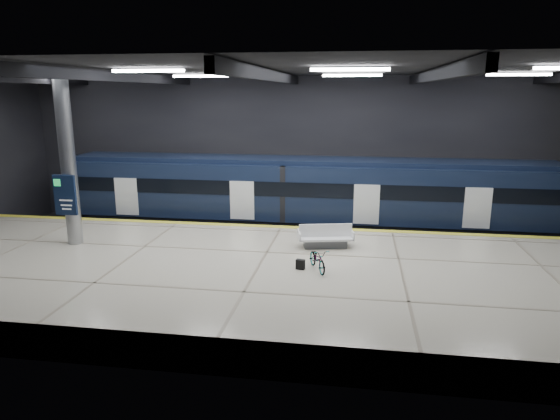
# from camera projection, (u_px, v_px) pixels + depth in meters

# --- Properties ---
(ground) EXTENTS (30.00, 30.00, 0.00)m
(ground) POSITION_uv_depth(u_px,v_px,m) (271.00, 270.00, 20.57)
(ground) COLOR black
(ground) RESTS_ON ground
(room_shell) EXTENTS (30.10, 16.10, 8.05)m
(room_shell) POSITION_uv_depth(u_px,v_px,m) (271.00, 130.00, 19.26)
(room_shell) COLOR black
(room_shell) RESTS_ON ground
(platform) EXTENTS (30.00, 11.00, 1.10)m
(platform) POSITION_uv_depth(u_px,v_px,m) (260.00, 279.00, 18.04)
(platform) COLOR beige
(platform) RESTS_ON ground
(safety_strip) EXTENTS (30.00, 0.40, 0.01)m
(safety_strip) POSITION_uv_depth(u_px,v_px,m) (281.00, 227.00, 22.96)
(safety_strip) COLOR yellow
(safety_strip) RESTS_ON platform
(rails) EXTENTS (30.00, 1.52, 0.16)m
(rails) POSITION_uv_depth(u_px,v_px,m) (289.00, 232.00, 25.84)
(rails) COLOR gray
(rails) RESTS_ON ground
(train) EXTENTS (29.40, 2.84, 3.79)m
(train) POSITION_uv_depth(u_px,v_px,m) (342.00, 196.00, 24.99)
(train) COLOR black
(train) RESTS_ON ground
(bench) EXTENTS (2.32, 1.36, 0.96)m
(bench) POSITION_uv_depth(u_px,v_px,m) (325.00, 239.00, 19.88)
(bench) COLOR #595B60
(bench) RESTS_ON platform
(bicycle) EXTENTS (1.09, 1.62, 0.80)m
(bicycle) POSITION_uv_depth(u_px,v_px,m) (318.00, 259.00, 17.31)
(bicycle) COLOR #99999E
(bicycle) RESTS_ON platform
(pannier_bag) EXTENTS (0.33, 0.24, 0.35)m
(pannier_bag) POSITION_uv_depth(u_px,v_px,m) (300.00, 264.00, 17.45)
(pannier_bag) COLOR black
(pannier_bag) RESTS_ON platform
(info_column) EXTENTS (0.90, 0.78, 6.90)m
(info_column) POSITION_uv_depth(u_px,v_px,m) (68.00, 162.00, 19.74)
(info_column) COLOR #9EA0A5
(info_column) RESTS_ON platform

